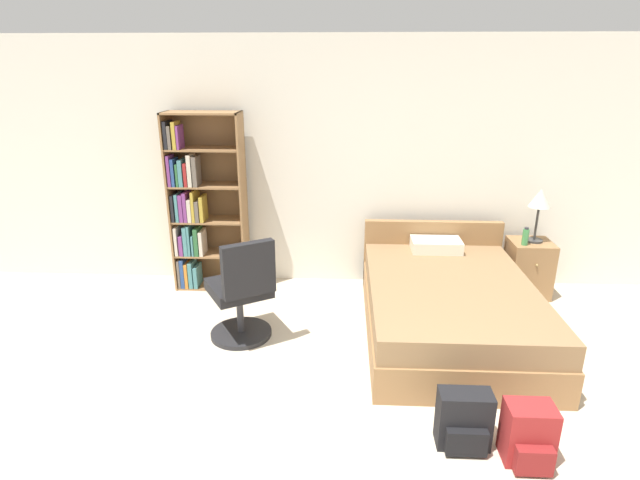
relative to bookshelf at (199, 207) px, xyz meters
The scene contains 9 objects.
wall_back 1.80m from the bookshelf, ahead, with size 9.00×0.06×2.60m.
bookshelf is the anchor object (origin of this frame).
bed 2.69m from the bookshelf, 19.45° to the right, with size 1.44×2.09×0.76m.
office_chair 1.38m from the bookshelf, 59.65° to the right, with size 0.68×0.72×0.97m.
nightstand 3.51m from the bookshelf, ahead, with size 0.42×0.42×0.59m.
table_lamp 3.48m from the bookshelf, ahead, with size 0.21×0.21×0.55m.
water_bottle 3.36m from the bookshelf, ahead, with size 0.06×0.06×0.18m.
backpack_red 3.69m from the bookshelf, 42.73° to the right, with size 0.29×0.28×0.38m.
backpack_black 3.36m from the bookshelf, 45.62° to the right, with size 0.33×0.23×0.38m.
Camera 1 is at (-0.22, -2.00, 2.30)m, focal length 28.00 mm.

